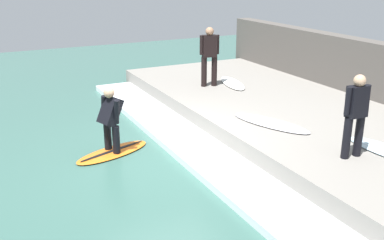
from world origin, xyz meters
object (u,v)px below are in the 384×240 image
object	(u,v)px
surfer_waiting_far	(209,53)
surfboard_spare	(271,123)
surfboard_waiting_far	(232,83)
surfboard_riding	(113,152)
surfer_waiting_near	(356,112)
surfer_riding	(111,116)

from	to	relation	value
surfer_waiting_far	surfboard_spare	size ratio (longest dim) A/B	0.84
surfboard_waiting_far	surfboard_riding	bearing A→B (deg)	-152.16
surfboard_riding	surfer_waiting_far	world-z (taller)	surfer_waiting_far
surfer_waiting_far	surfboard_waiting_far	size ratio (longest dim) A/B	0.96
surfboard_riding	surfer_waiting_near	world-z (taller)	surfer_waiting_near
surfboard_riding	surfer_riding	size ratio (longest dim) A/B	1.33
surfboard_riding	surfer_waiting_far	bearing A→B (deg)	33.56
surfer_waiting_near	surfboard_waiting_far	xyz separation A→B (m)	(0.85, 5.39, -0.81)
surfer_riding	surfer_waiting_far	world-z (taller)	surfer_waiting_far
surfer_waiting_far	surfer_riding	bearing A→B (deg)	-146.44
surfboard_riding	surfboard_waiting_far	distance (m)	4.86
surfboard_riding	surfboard_spare	distance (m)	3.40
surfboard_waiting_far	surfboard_spare	world-z (taller)	same
surfboard_riding	surfer_waiting_near	size ratio (longest dim) A/B	1.21
surfer_riding	surfboard_waiting_far	xyz separation A→B (m)	(4.28, 2.26, -0.30)
surfer_waiting_near	surfer_waiting_far	world-z (taller)	surfer_waiting_far
surfer_riding	surfer_waiting_far	xyz separation A→B (m)	(3.57, 2.37, 0.59)
surfboard_spare	surfer_riding	bearing A→B (deg)	161.30
surfer_riding	surfboard_spare	world-z (taller)	surfer_riding
surfer_riding	surfboard_waiting_far	bearing A→B (deg)	27.84
surfer_riding	surfboard_waiting_far	world-z (taller)	surfer_riding
surfer_riding	surfboard_spare	distance (m)	3.38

